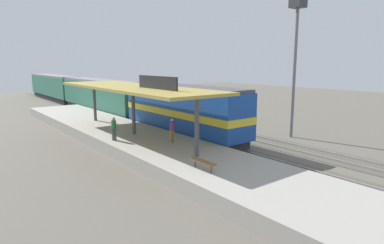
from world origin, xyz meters
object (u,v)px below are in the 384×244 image
(passenger_carriage_rear, at_px, (54,87))
(person_waiting, at_px, (172,129))
(passenger_carriage_front, at_px, (100,96))
(locomotive, at_px, (182,111))
(platform_bench, at_px, (203,162))
(person_walking, at_px, (114,127))
(light_mast, at_px, (296,40))

(passenger_carriage_rear, distance_m, person_waiting, 42.84)
(passenger_carriage_front, bearing_deg, locomotive, -90.00)
(platform_bench, bearing_deg, person_waiting, 69.87)
(locomotive, xyz_separation_m, passenger_carriage_rear, (0.00, 38.80, -0.10))
(person_walking, bearing_deg, passenger_carriage_rear, 80.33)
(passenger_carriage_front, xyz_separation_m, person_walking, (-6.75, -18.80, -0.46))
(locomotive, bearing_deg, light_mast, -36.31)
(person_waiting, bearing_deg, platform_bench, -110.13)
(platform_bench, xyz_separation_m, person_walking, (-0.75, 9.29, 0.51))
(platform_bench, height_order, passenger_carriage_front, passenger_carriage_front)
(platform_bench, bearing_deg, person_walking, 94.61)
(passenger_carriage_front, height_order, passenger_carriage_rear, same)
(person_walking, bearing_deg, person_waiting, -45.47)
(passenger_carriage_front, height_order, person_waiting, passenger_carriage_front)
(locomotive, bearing_deg, person_waiting, -133.82)
(platform_bench, bearing_deg, locomotive, 59.27)
(locomotive, relative_size, light_mast, 1.23)
(person_waiting, height_order, person_walking, same)
(platform_bench, bearing_deg, passenger_carriage_rear, 83.00)
(light_mast, height_order, person_waiting, light_mast)
(locomotive, bearing_deg, passenger_carriage_front, 90.00)
(passenger_carriage_rear, bearing_deg, locomotive, -90.00)
(passenger_carriage_rear, distance_m, light_mast, 45.62)
(person_waiting, bearing_deg, locomotive, 46.18)
(locomotive, distance_m, light_mast, 11.38)
(locomotive, relative_size, passenger_carriage_front, 0.72)
(person_waiting, bearing_deg, passenger_carriage_front, 80.34)
(platform_bench, height_order, locomotive, locomotive)
(locomotive, xyz_separation_m, person_waiting, (-3.72, -3.88, -0.56))
(platform_bench, xyz_separation_m, locomotive, (6.00, 10.09, 1.07))
(light_mast, bearing_deg, person_waiting, 170.86)
(person_walking, bearing_deg, locomotive, 6.79)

